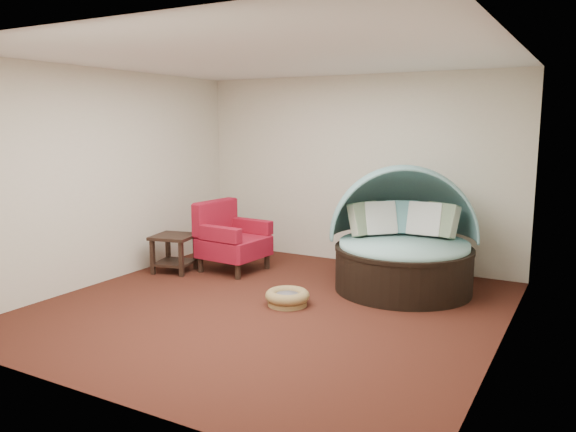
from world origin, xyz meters
The scene contains 10 objects.
floor centered at (0.00, 0.00, 0.00)m, with size 5.00×5.00×0.00m, color #461C14.
wall_back centered at (0.00, 2.50, 1.40)m, with size 5.00×5.00×0.00m, color beige.
wall_front centered at (0.00, -2.50, 1.40)m, with size 5.00×5.00×0.00m, color beige.
wall_left centered at (-2.50, 0.00, 1.40)m, with size 5.00×5.00×0.00m, color beige.
wall_right centered at (2.50, 0.00, 1.40)m, with size 5.00×5.00×0.00m, color beige.
ceiling centered at (0.00, 0.00, 2.80)m, with size 5.00×5.00×0.00m, color white.
canopy_daybed centered at (1.09, 1.50, 0.73)m, with size 2.28×2.25×1.58m.
pet_basket centered at (0.14, 0.17, 0.09)m, with size 0.63×0.63×0.18m.
red_armchair centered at (-1.36, 1.17, 0.46)m, with size 0.91×0.92×0.99m.
side_table centered at (-2.00, 0.70, 0.34)m, with size 0.66×0.66×0.53m.
Camera 1 is at (3.21, -5.33, 2.10)m, focal length 35.00 mm.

